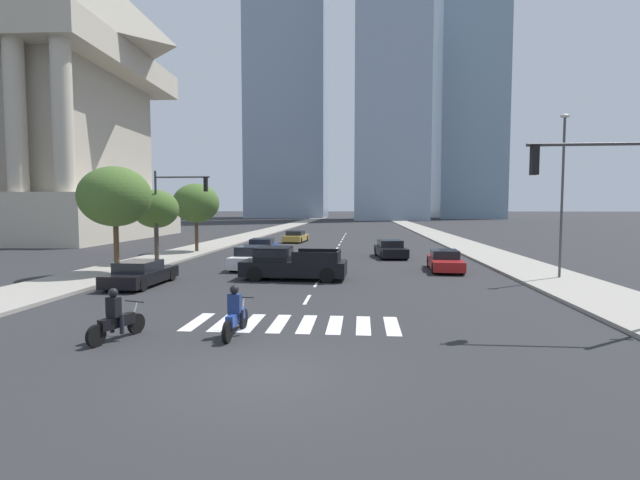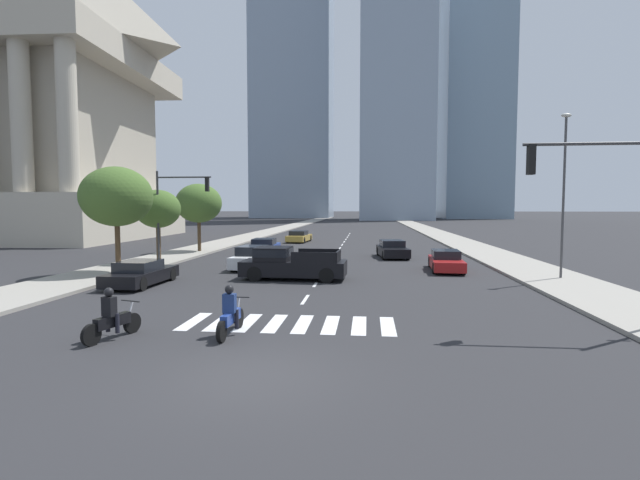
# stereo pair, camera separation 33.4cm
# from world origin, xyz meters

# --- Properties ---
(ground_plane) EXTENTS (800.00, 800.00, 0.00)m
(ground_plane) POSITION_xyz_m (0.00, 0.00, 0.00)
(ground_plane) COLOR #28282B
(sidewalk_east) EXTENTS (4.00, 260.00, 0.15)m
(sidewalk_east) POSITION_xyz_m (11.99, 30.00, 0.07)
(sidewalk_east) COLOR gray
(sidewalk_east) RESTS_ON ground
(sidewalk_west) EXTENTS (4.00, 260.00, 0.15)m
(sidewalk_west) POSITION_xyz_m (-11.99, 30.00, 0.07)
(sidewalk_west) COLOR gray
(sidewalk_west) RESTS_ON ground
(crosswalk_near) EXTENTS (6.75, 2.43, 0.01)m
(crosswalk_near) POSITION_xyz_m (0.00, 4.80, 0.00)
(crosswalk_near) COLOR silver
(crosswalk_near) RESTS_ON ground
(lane_divider_center) EXTENTS (0.14, 50.00, 0.01)m
(lane_divider_center) POSITION_xyz_m (0.00, 32.80, 0.00)
(lane_divider_center) COLOR silver
(lane_divider_center) RESTS_ON ground
(motorcycle_lead) EXTENTS (0.70, 2.22, 1.49)m
(motorcycle_lead) POSITION_xyz_m (-1.47, 3.32, 0.58)
(motorcycle_lead) COLOR black
(motorcycle_lead) RESTS_ON ground
(motorcycle_trailing) EXTENTS (0.91, 2.00, 1.49)m
(motorcycle_trailing) POSITION_xyz_m (-4.67, 2.53, 0.58)
(motorcycle_trailing) COLOR black
(motorcycle_trailing) RESTS_ON ground
(pickup_truck) EXTENTS (5.44, 2.32, 1.67)m
(pickup_truck) POSITION_xyz_m (-1.55, 14.07, 0.81)
(pickup_truck) COLOR black
(pickup_truck) RESTS_ON ground
(sedan_red_0) EXTENTS (1.96, 4.62, 1.20)m
(sedan_red_0) POSITION_xyz_m (7.09, 18.29, 0.56)
(sedan_red_0) COLOR maroon
(sedan_red_0) RESTS_ON ground
(sedan_gold_1) EXTENTS (2.26, 4.88, 1.22)m
(sedan_gold_1) POSITION_xyz_m (-4.76, 39.89, 0.57)
(sedan_gold_1) COLOR #B28E38
(sedan_gold_1) RESTS_ON ground
(sedan_blue_2) EXTENTS (2.03, 4.82, 1.33)m
(sedan_blue_2) POSITION_xyz_m (-5.40, 25.74, 0.62)
(sedan_blue_2) COLOR navy
(sedan_blue_2) RESTS_ON ground
(sedan_white_3) EXTENTS (1.97, 4.83, 1.38)m
(sedan_white_3) POSITION_xyz_m (-4.43, 18.22, 0.63)
(sedan_white_3) COLOR silver
(sedan_white_3) RESTS_ON ground
(sedan_black_4) EXTENTS (2.34, 4.78, 1.28)m
(sedan_black_4) POSITION_xyz_m (4.34, 25.35, 0.59)
(sedan_black_4) COLOR black
(sedan_black_4) RESTS_ON ground
(sedan_black_5) EXTENTS (1.94, 4.56, 1.20)m
(sedan_black_5) POSITION_xyz_m (-8.27, 11.48, 0.56)
(sedan_black_5) COLOR black
(sedan_black_5) RESTS_ON ground
(traffic_signal_near) EXTENTS (4.26, 0.28, 5.86)m
(traffic_signal_near) POSITION_xyz_m (9.63, 4.94, 4.15)
(traffic_signal_near) COLOR #333335
(traffic_signal_near) RESTS_ON sidewalk_east
(traffic_signal_far) EXTENTS (3.80, 0.28, 5.86)m
(traffic_signal_far) POSITION_xyz_m (-9.52, 19.00, 4.11)
(traffic_signal_far) COLOR #333335
(traffic_signal_far) RESTS_ON sidewalk_west
(street_lamp_east) EXTENTS (0.50, 0.24, 8.23)m
(street_lamp_east) POSITION_xyz_m (12.29, 15.01, 4.87)
(street_lamp_east) COLOR #3F3F42
(street_lamp_east) RESTS_ON sidewalk_east
(street_tree_nearest) EXTENTS (3.84, 3.84, 5.79)m
(street_tree_nearest) POSITION_xyz_m (-11.19, 14.74, 4.30)
(street_tree_nearest) COLOR #4C3823
(street_tree_nearest) RESTS_ON sidewalk_west
(street_tree_second) EXTENTS (2.94, 2.94, 4.72)m
(street_tree_second) POSITION_xyz_m (-11.19, 19.86, 3.60)
(street_tree_second) COLOR #4C3823
(street_tree_second) RESTS_ON sidewalk_west
(street_tree_third) EXTENTS (3.71, 3.71, 5.47)m
(street_tree_third) POSITION_xyz_m (-11.19, 27.44, 4.03)
(street_tree_third) COLOR #4C3823
(street_tree_third) RESTS_ON sidewalk_west
(war_memorial) EXTENTS (27.18, 27.18, 38.88)m
(war_memorial) POSITION_xyz_m (-36.68, 42.96, 20.14)
(war_memorial) COLOR #BCB29E
(war_memorial) RESTS_ON ground
(office_tower_left_skyline) EXTENTS (26.69, 24.21, 114.37)m
(office_tower_left_skyline) POSITION_xyz_m (-23.59, 156.65, 52.80)
(office_tower_left_skyline) COLOR #8C9EB2
(office_tower_left_skyline) RESTS_ON ground
(office_tower_center_skyline) EXTENTS (20.56, 24.64, 125.48)m
(office_tower_center_skyline) POSITION_xyz_m (10.48, 132.25, 62.21)
(office_tower_center_skyline) COLOR #8C9EB2
(office_tower_center_skyline) RESTS_ON ground
(office_tower_right_skyline) EXTENTS (20.40, 21.46, 89.71)m
(office_tower_right_skyline) POSITION_xyz_m (36.76, 150.39, 39.20)
(office_tower_right_skyline) COLOR #7A93A8
(office_tower_right_skyline) RESTS_ON ground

